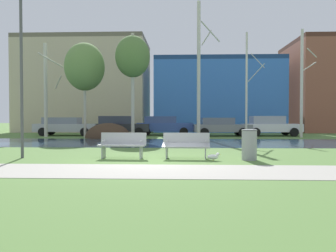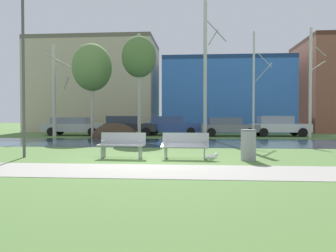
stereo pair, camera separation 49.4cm
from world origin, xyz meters
name	(u,v)px [view 2 (the right image)]	position (x,y,z in m)	size (l,w,h in m)	color
ground_plane	(172,140)	(0.00, 10.00, 0.00)	(120.00, 120.00, 0.00)	#517538
paved_path_strip	(140,171)	(0.00, -1.91, 0.01)	(60.00, 2.30, 0.01)	#9E998E
river_band	(169,143)	(0.00, 7.92, 0.00)	(80.00, 6.33, 0.01)	#284256
soil_mound	(115,138)	(-4.09, 12.10, 0.00)	(3.12, 2.73, 2.03)	#423021
bench_left	(122,144)	(-1.09, 0.82, 0.47)	(1.63, 0.64, 0.87)	#9EA0A3
bench_right	(185,145)	(1.10, 0.82, 0.47)	(1.63, 0.64, 0.87)	#9EA0A3
trash_bin	(248,144)	(3.16, 0.48, 0.52)	(0.51, 0.51, 1.01)	gray
seagull	(212,157)	(1.97, 0.27, 0.13)	(0.44, 0.16, 0.26)	white
streetlamp	(23,47)	(-4.55, 0.73, 3.86)	(0.32, 0.32, 5.86)	#4C4C51
birch_far_left	(55,89)	(-8.80, 13.17, 3.46)	(1.51, 2.61, 6.74)	beige
birch_left	(92,68)	(-5.83, 12.63, 4.92)	(2.78, 2.78, 6.61)	#BCB7A8
birch_center_left	(139,57)	(-2.35, 11.87, 5.45)	(2.33, 2.33, 7.04)	#BCB7A8
birch_center	(206,68)	(2.13, 12.22, 4.72)	(1.55, 2.27, 9.25)	beige
birch_center_right	(254,84)	(5.43, 12.54, 3.68)	(1.29, 2.38, 7.21)	beige
birch_right	(311,82)	(9.37, 13.22, 3.85)	(1.11, 1.94, 7.56)	beige
parked_van_nearest_silver	(74,126)	(-7.96, 14.80, 0.75)	(4.79, 2.12, 1.40)	#B2B5BC
parked_sedan_second_dark	(127,125)	(-3.87, 15.20, 0.79)	(4.51, 2.10, 1.50)	#282B30
parked_hatch_third_blue	(171,125)	(-0.45, 15.72, 0.78)	(4.43, 2.11, 1.49)	#2D4793
parked_wagon_fourth_grey	(228,126)	(3.88, 14.60, 0.74)	(4.29, 2.04, 1.38)	slate
parked_suv_fifth_white	(278,126)	(7.60, 14.87, 0.79)	(4.26, 2.15, 1.51)	silver
building_beige_block	(96,87)	(-8.69, 23.08, 4.55)	(12.23, 7.39, 9.11)	#BCAD8E
building_blue_store	(225,96)	(4.48, 23.67, 3.54)	(12.17, 7.68, 7.08)	#3870C6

